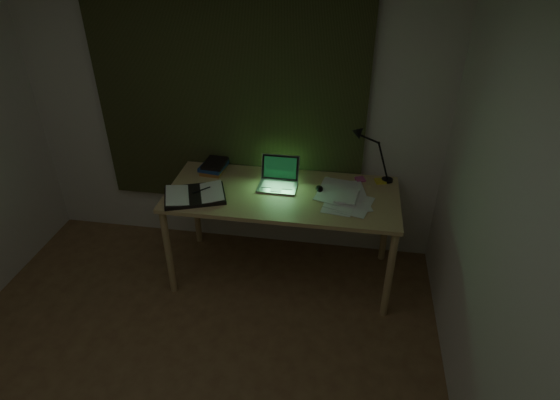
# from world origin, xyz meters

# --- Properties ---
(wall_back) EXTENTS (3.50, 0.00, 2.50)m
(wall_back) POSITION_xyz_m (0.00, 2.00, 1.25)
(wall_back) COLOR silver
(wall_back) RESTS_ON ground
(wall_right) EXTENTS (0.00, 4.00, 2.50)m
(wall_right) POSITION_xyz_m (1.75, 0.00, 1.25)
(wall_right) COLOR silver
(wall_right) RESTS_ON ground
(curtain) EXTENTS (2.20, 0.06, 2.00)m
(curtain) POSITION_xyz_m (0.00, 1.96, 1.45)
(curtain) COLOR #2A2C16
(curtain) RESTS_ON wall_back
(desk) EXTENTS (1.78, 0.78, 0.81)m
(desk) POSITION_xyz_m (0.50, 1.53, 0.41)
(desk) COLOR tan
(desk) RESTS_ON floor
(laptop) EXTENTS (0.31, 0.34, 0.22)m
(laptop) POSITION_xyz_m (0.45, 1.60, 0.92)
(laptop) COLOR #ACACB1
(laptop) RESTS_ON desk
(open_textbook) EXTENTS (0.53, 0.46, 0.04)m
(open_textbook) POSITION_xyz_m (-0.14, 1.36, 0.83)
(open_textbook) COLOR white
(open_textbook) RESTS_ON desk
(book_stack) EXTENTS (0.21, 0.24, 0.09)m
(book_stack) POSITION_xyz_m (-0.11, 1.79, 0.86)
(book_stack) COLOR white
(book_stack) RESTS_ON desk
(loose_papers) EXTENTS (0.39, 0.41, 0.02)m
(loose_papers) POSITION_xyz_m (0.94, 1.54, 0.82)
(loose_papers) COLOR silver
(loose_papers) RESTS_ON desk
(mouse) EXTENTS (0.08, 0.10, 0.03)m
(mouse) POSITION_xyz_m (0.78, 1.60, 0.83)
(mouse) COLOR black
(mouse) RESTS_ON desk
(sticky_yellow) EXTENTS (0.10, 0.10, 0.02)m
(sticky_yellow) POSITION_xyz_m (1.25, 1.82, 0.82)
(sticky_yellow) COLOR gold
(sticky_yellow) RESTS_ON desk
(sticky_pink) EXTENTS (0.09, 0.09, 0.02)m
(sticky_pink) POSITION_xyz_m (1.09, 1.82, 0.82)
(sticky_pink) COLOR #C44C87
(sticky_pink) RESTS_ON desk
(desk_lamp) EXTENTS (0.33, 0.26, 0.49)m
(desk_lamp) POSITION_xyz_m (1.31, 1.84, 1.06)
(desk_lamp) COLOR black
(desk_lamp) RESTS_ON desk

